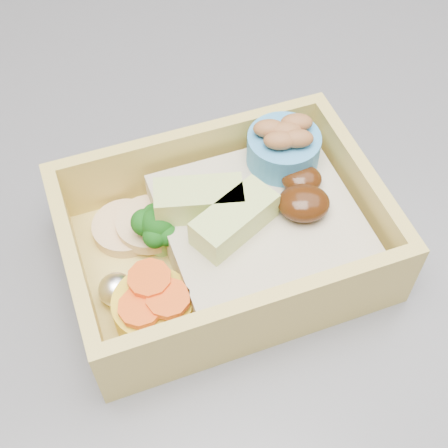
{
  "coord_description": "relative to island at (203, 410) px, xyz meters",
  "views": [
    {
      "loc": [
        0.02,
        -0.4,
        1.27
      ],
      "look_at": [
        0.03,
        -0.16,
        0.96
      ],
      "focal_mm": 50.0,
      "sensor_mm": 36.0,
      "label": 1
    }
  ],
  "objects": [
    {
      "name": "island",
      "position": [
        0.0,
        0.0,
        0.0
      ],
      "size": [
        1.24,
        0.84,
        0.92
      ],
      "color": "brown",
      "rests_on": "ground"
    },
    {
      "name": "ground",
      "position": [
        0.0,
        0.1,
        -0.46
      ],
      "size": [
        3.5,
        3.5,
        0.0
      ],
      "primitive_type": "plane",
      "color": "#BBB5AD",
      "rests_on": "ground"
    },
    {
      "name": "bento_box",
      "position": [
        0.03,
        -0.06,
        0.48
      ],
      "size": [
        0.23,
        0.2,
        0.07
      ],
      "rotation": [
        0.0,
        0.0,
        0.33
      ],
      "color": "#D0B556",
      "rests_on": "island"
    }
  ]
}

